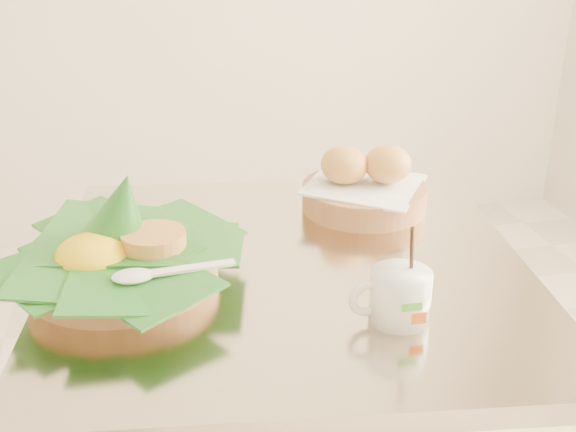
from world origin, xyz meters
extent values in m
cube|color=beige|center=(0.20, 0.01, 0.73)|extent=(0.79, 0.79, 0.03)
cylinder|color=#A27045|center=(-0.04, 0.01, 0.77)|extent=(0.27, 0.27, 0.04)
cone|color=#1C621C|center=(-0.03, 0.03, 0.85)|extent=(0.17, 0.16, 0.14)
ellipsoid|color=yellow|center=(-0.08, 0.00, 0.80)|extent=(0.10, 0.10, 0.06)
cylinder|color=#CC9347|center=(0.01, 0.00, 0.81)|extent=(0.09, 0.09, 0.02)
cylinder|color=#A27045|center=(0.38, 0.18, 0.77)|extent=(0.22, 0.22, 0.04)
cube|color=white|center=(0.38, 0.18, 0.79)|extent=(0.25, 0.25, 0.01)
ellipsoid|color=#B6732A|center=(0.34, 0.19, 0.83)|extent=(0.08, 0.08, 0.06)
ellipsoid|color=#B6732A|center=(0.41, 0.18, 0.83)|extent=(0.08, 0.08, 0.06)
cylinder|color=white|center=(0.30, -0.18, 0.78)|extent=(0.08, 0.08, 0.07)
torus|color=white|center=(0.26, -0.18, 0.79)|extent=(0.05, 0.01, 0.05)
cylinder|color=#4B2615|center=(0.30, -0.18, 0.81)|extent=(0.07, 0.07, 0.01)
cylinder|color=black|center=(0.32, -0.17, 0.83)|extent=(0.02, 0.04, 0.10)
cube|color=green|center=(0.30, -0.22, 0.79)|extent=(0.03, 0.00, 0.01)
cube|color=orange|center=(0.31, -0.22, 0.77)|extent=(0.02, 0.00, 0.02)
camera|label=1|loc=(-0.01, -0.92, 1.24)|focal=45.00mm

